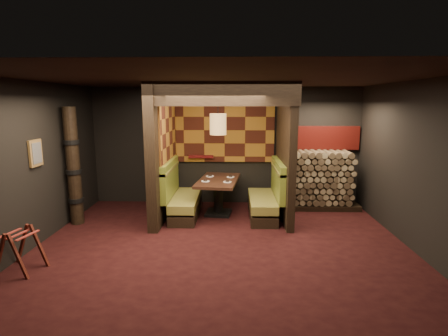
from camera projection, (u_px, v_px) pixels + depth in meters
floor at (222, 247)px, 6.12m from camera, size 6.50×5.50×0.02m
ceiling at (222, 78)px, 5.59m from camera, size 6.50×5.50×0.02m
wall_back at (226, 146)px, 8.57m from camera, size 6.50×0.02×2.85m
wall_front at (211, 221)px, 3.15m from camera, size 6.50×0.02×2.85m
wall_left at (31, 165)px, 5.95m from camera, size 0.02×5.50×2.85m
wall_right at (419, 167)px, 5.77m from camera, size 0.02×5.50×2.85m
partition_left at (162, 152)px, 7.52m from camera, size 0.20×2.20×2.85m
partition_right at (285, 152)px, 7.49m from camera, size 0.15×2.10×2.85m
header_beam at (222, 94)px, 6.33m from camera, size 2.85×0.18×0.44m
tapa_back_panel at (225, 130)px, 8.45m from camera, size 2.40×0.06×1.55m
tapa_side_panel at (168, 132)px, 7.61m from camera, size 0.04×1.85×1.45m
lacquer_shelf at (201, 156)px, 8.52m from camera, size 0.60×0.12×0.07m
booth_bench_left at (181, 198)px, 7.70m from camera, size 0.68×1.60×1.14m
booth_bench_right at (267, 199)px, 7.64m from camera, size 0.68×1.60×1.14m
dining_table at (218, 190)px, 7.77m from camera, size 1.01×1.61×0.81m
place_settings at (218, 179)px, 7.73m from camera, size 0.72×0.76×0.03m
pendant_lamp at (218, 124)px, 7.46m from camera, size 0.35×0.35×1.05m
framed_picture at (36, 153)px, 6.01m from camera, size 0.05×0.36×0.46m
luggage_rack at (20, 248)px, 5.18m from camera, size 0.72×0.58×0.69m
totem_column at (73, 167)px, 7.07m from camera, size 0.31×0.31×2.40m
firewood_stack at (322, 180)px, 8.24m from camera, size 1.73×0.70×1.36m
mosaic_header at (321, 138)px, 8.39m from camera, size 1.83×0.10×0.56m
bay_front_post at (287, 151)px, 7.75m from camera, size 0.08×0.08×2.85m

